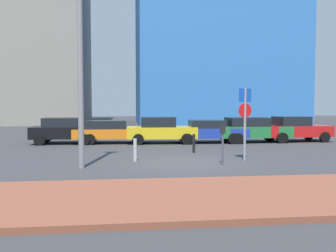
% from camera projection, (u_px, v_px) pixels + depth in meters
% --- Properties ---
extents(ground_plane, '(120.00, 120.00, 0.00)m').
position_uv_depth(ground_plane, '(183.00, 162.00, 14.81)').
color(ground_plane, '#38383A').
extents(sidewalk_brick, '(40.00, 4.09, 0.14)m').
position_uv_depth(sidewalk_brick, '(221.00, 196.00, 9.06)').
color(sidewalk_brick, brown).
rests_on(sidewalk_brick, ground).
extents(parked_car_black, '(4.17, 2.10, 1.54)m').
position_uv_depth(parked_car_black, '(66.00, 130.00, 21.96)').
color(parked_car_black, black).
rests_on(parked_car_black, ground).
extents(parked_car_orange, '(4.49, 1.96, 1.37)m').
position_uv_depth(parked_car_orange, '(110.00, 131.00, 22.10)').
color(parked_car_orange, orange).
rests_on(parked_car_orange, ground).
extents(parked_car_yellow, '(4.18, 2.12, 1.57)m').
position_uv_depth(parked_car_yellow, '(161.00, 130.00, 22.15)').
color(parked_car_yellow, gold).
rests_on(parked_car_yellow, ground).
extents(parked_car_blue, '(4.46, 2.11, 1.38)m').
position_uv_depth(parked_car_blue, '(209.00, 131.00, 22.41)').
color(parked_car_blue, '#1E389E').
rests_on(parked_car_blue, ground).
extents(parked_car_green, '(4.57, 2.07, 1.53)m').
position_uv_depth(parked_car_green, '(251.00, 129.00, 22.71)').
color(parked_car_green, '#237238').
rests_on(parked_car_green, ground).
extents(parked_car_red, '(4.30, 2.22, 1.57)m').
position_uv_depth(parked_car_red, '(295.00, 129.00, 23.21)').
color(parked_car_red, red).
rests_on(parked_car_red, ground).
extents(parking_sign_post, '(0.59, 0.16, 3.00)m').
position_uv_depth(parking_sign_post, '(245.00, 115.00, 15.26)').
color(parking_sign_post, gray).
rests_on(parking_sign_post, ground).
extents(parking_meter, '(0.18, 0.14, 1.51)m').
position_uv_depth(parking_meter, '(223.00, 140.00, 14.09)').
color(parking_meter, '#4C4C51').
rests_on(parking_meter, ground).
extents(street_lamp, '(0.70, 0.36, 8.11)m').
position_uv_depth(street_lamp, '(80.00, 38.00, 13.22)').
color(street_lamp, gray).
rests_on(street_lamp, ground).
extents(traffic_bollard_near, '(0.14, 0.14, 0.93)m').
position_uv_depth(traffic_bollard_near, '(135.00, 150.00, 15.07)').
color(traffic_bollard_near, '#B7B7BC').
rests_on(traffic_bollard_near, ground).
extents(traffic_bollard_mid, '(0.14, 0.14, 0.90)m').
position_uv_depth(traffic_bollard_mid, '(194.00, 143.00, 17.78)').
color(traffic_bollard_mid, black).
rests_on(traffic_bollard_mid, ground).
extents(building_colorful_midrise, '(18.59, 14.32, 29.88)m').
position_uv_depth(building_colorful_midrise, '(214.00, 0.00, 44.77)').
color(building_colorful_midrise, '#3372BF').
rests_on(building_colorful_midrise, ground).
extents(building_under_construction, '(12.25, 13.44, 23.86)m').
position_uv_depth(building_under_construction, '(36.00, 27.00, 45.52)').
color(building_under_construction, gray).
rests_on(building_under_construction, ground).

